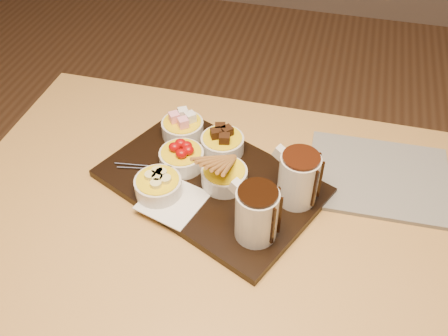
% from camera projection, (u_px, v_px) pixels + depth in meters
% --- Properties ---
extents(dining_table, '(1.20, 0.80, 0.75)m').
position_uv_depth(dining_table, '(230.00, 245.00, 1.11)').
color(dining_table, '#C19047').
rests_on(dining_table, ground).
extents(serving_board, '(0.54, 0.46, 0.02)m').
position_uv_depth(serving_board, '(211.00, 182.00, 1.10)').
color(serving_board, black).
rests_on(serving_board, dining_table).
extents(napkin, '(0.15, 0.15, 0.00)m').
position_uv_depth(napkin, '(173.00, 201.00, 1.04)').
color(napkin, white).
rests_on(napkin, serving_board).
extents(bowl_marshmallows, '(0.10, 0.10, 0.04)m').
position_uv_depth(bowl_marshmallows, '(183.00, 129.00, 1.19)').
color(bowl_marshmallows, silver).
rests_on(bowl_marshmallows, serving_board).
extents(bowl_cake, '(0.10, 0.10, 0.04)m').
position_uv_depth(bowl_cake, '(222.00, 144.00, 1.15)').
color(bowl_cake, silver).
rests_on(bowl_cake, serving_board).
extents(bowl_strawberries, '(0.10, 0.10, 0.04)m').
position_uv_depth(bowl_strawberries, '(182.00, 159.00, 1.11)').
color(bowl_strawberries, silver).
rests_on(bowl_strawberries, serving_board).
extents(bowl_biscotti, '(0.10, 0.10, 0.04)m').
position_uv_depth(bowl_biscotti, '(224.00, 177.00, 1.07)').
color(bowl_biscotti, silver).
rests_on(bowl_biscotti, serving_board).
extents(bowl_bananas, '(0.10, 0.10, 0.04)m').
position_uv_depth(bowl_bananas, '(158.00, 187.00, 1.05)').
color(bowl_bananas, silver).
rests_on(bowl_bananas, serving_board).
extents(pitcher_dark_chocolate, '(0.11, 0.11, 0.11)m').
position_uv_depth(pitcher_dark_chocolate, '(257.00, 214.00, 0.94)').
color(pitcher_dark_chocolate, silver).
rests_on(pitcher_dark_chocolate, serving_board).
extents(pitcher_milk_chocolate, '(0.11, 0.11, 0.11)m').
position_uv_depth(pitcher_milk_chocolate, '(298.00, 179.00, 1.01)').
color(pitcher_milk_chocolate, silver).
rests_on(pitcher_milk_chocolate, serving_board).
extents(fondue_skewers, '(0.06, 0.26, 0.01)m').
position_uv_depth(fondue_skewers, '(171.00, 168.00, 1.11)').
color(fondue_skewers, silver).
rests_on(fondue_skewers, serving_board).
extents(newspaper, '(0.32, 0.26, 0.01)m').
position_uv_depth(newspaper, '(378.00, 177.00, 1.12)').
color(newspaper, beige).
rests_on(newspaper, dining_table).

